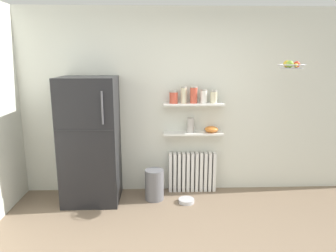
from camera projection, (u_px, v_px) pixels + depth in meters
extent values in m
plane|color=#7A6651|center=(186.00, 248.00, 3.24)|extent=(7.04, 7.04, 0.00)
cube|color=silver|center=(177.00, 102.00, 4.47)|extent=(7.04, 0.10, 2.60)
cube|color=black|center=(90.00, 141.00, 4.17)|extent=(0.74, 0.64, 1.68)
cube|color=#262628|center=(84.00, 131.00, 3.80)|extent=(0.72, 0.01, 0.01)
cylinder|color=#4C4C51|center=(102.00, 108.00, 3.74)|extent=(0.02, 0.02, 0.40)
cube|color=white|center=(170.00, 172.00, 4.56)|extent=(0.04, 0.12, 0.58)
cube|color=white|center=(175.00, 172.00, 4.56)|extent=(0.04, 0.12, 0.58)
cube|color=white|center=(179.00, 172.00, 4.56)|extent=(0.04, 0.12, 0.58)
cube|color=white|center=(183.00, 172.00, 4.56)|extent=(0.04, 0.12, 0.58)
cube|color=white|center=(188.00, 172.00, 4.57)|extent=(0.04, 0.12, 0.58)
cube|color=white|center=(192.00, 172.00, 4.57)|extent=(0.04, 0.12, 0.58)
cube|color=white|center=(197.00, 172.00, 4.57)|extent=(0.04, 0.12, 0.58)
cube|color=white|center=(201.00, 172.00, 4.57)|extent=(0.04, 0.12, 0.58)
cube|color=white|center=(205.00, 172.00, 4.58)|extent=(0.04, 0.12, 0.58)
cube|color=white|center=(210.00, 172.00, 4.58)|extent=(0.04, 0.12, 0.58)
cube|color=white|center=(214.00, 172.00, 4.58)|extent=(0.04, 0.12, 0.58)
cube|color=white|center=(193.00, 133.00, 4.41)|extent=(0.84, 0.22, 0.02)
cube|color=white|center=(194.00, 104.00, 4.32)|extent=(0.84, 0.22, 0.02)
cylinder|color=#C64C38|center=(174.00, 98.00, 4.30)|extent=(0.12, 0.12, 0.15)
cylinder|color=gray|center=(174.00, 92.00, 4.28)|extent=(0.11, 0.11, 0.02)
cylinder|color=beige|center=(184.00, 96.00, 4.29)|extent=(0.08, 0.08, 0.21)
cylinder|color=gray|center=(184.00, 87.00, 4.27)|extent=(0.08, 0.08, 0.02)
cylinder|color=#C64C38|center=(194.00, 95.00, 4.30)|extent=(0.10, 0.10, 0.22)
cylinder|color=gray|center=(194.00, 87.00, 4.27)|extent=(0.09, 0.09, 0.02)
cylinder|color=silver|center=(204.00, 97.00, 4.31)|extent=(0.09, 0.09, 0.17)
cylinder|color=gray|center=(204.00, 90.00, 4.29)|extent=(0.08, 0.08, 0.02)
cylinder|color=beige|center=(214.00, 97.00, 4.31)|extent=(0.09, 0.09, 0.16)
cylinder|color=gray|center=(214.00, 91.00, 4.30)|extent=(0.09, 0.09, 0.02)
cylinder|color=#B2ADA8|center=(190.00, 125.00, 4.39)|extent=(0.10, 0.10, 0.21)
ellipsoid|color=orange|center=(211.00, 129.00, 4.41)|extent=(0.19, 0.19, 0.09)
cylinder|color=slate|center=(154.00, 185.00, 4.30)|extent=(0.26, 0.26, 0.43)
cylinder|color=#B7B7BC|center=(186.00, 201.00, 4.24)|extent=(0.22, 0.22, 0.05)
torus|color=#B2B2B7|center=(292.00, 65.00, 3.81)|extent=(0.33, 0.33, 0.01)
cylinder|color=#A8A8AD|center=(291.00, 68.00, 3.82)|extent=(0.27, 0.27, 0.01)
sphere|color=red|center=(297.00, 64.00, 3.80)|extent=(0.08, 0.08, 0.08)
sphere|color=gold|center=(287.00, 64.00, 3.85)|extent=(0.09, 0.09, 0.09)
sphere|color=#7FAD38|center=(290.00, 64.00, 3.76)|extent=(0.09, 0.09, 0.09)
ellipsoid|color=yellow|center=(296.00, 65.00, 3.78)|extent=(0.10, 0.18, 0.06)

